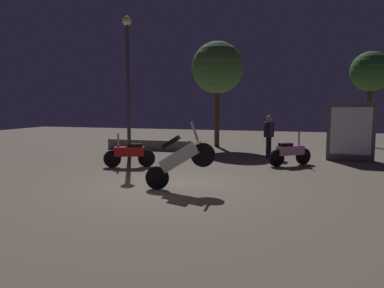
{
  "coord_description": "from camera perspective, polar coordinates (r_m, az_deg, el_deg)",
  "views": [
    {
      "loc": [
        3.01,
        -8.17,
        2.01
      ],
      "look_at": [
        0.35,
        0.68,
        1.0
      ],
      "focal_mm": 33.48,
      "sensor_mm": 36.0,
      "label": 1
    }
  ],
  "objects": [
    {
      "name": "ground_plane",
      "position": [
        8.94,
        -3.43,
        -6.77
      ],
      "size": [
        40.0,
        40.0,
        0.0
      ],
      "primitive_type": "plane",
      "color": "#756656"
    },
    {
      "name": "motorcycle_white_foreground",
      "position": [
        8.39,
        -2.0,
        -2.44
      ],
      "size": [
        1.66,
        0.41,
        1.63
      ],
      "rotation": [
        0.0,
        0.0,
        0.11
      ],
      "color": "black",
      "rests_on": "ground_plane"
    },
    {
      "name": "motorcycle_red_parked_left",
      "position": [
        11.78,
        -9.91,
        -1.53
      ],
      "size": [
        1.57,
        0.75,
        1.11
      ],
      "rotation": [
        0.0,
        0.0,
        3.55
      ],
      "color": "black",
      "rests_on": "ground_plane"
    },
    {
      "name": "motorcycle_pink_parked_right",
      "position": [
        12.33,
        15.36,
        -1.32
      ],
      "size": [
        1.33,
        1.15,
        1.11
      ],
      "rotation": [
        0.0,
        0.0,
        0.7
      ],
      "color": "black",
      "rests_on": "ground_plane"
    },
    {
      "name": "person_rider_beside",
      "position": [
        14.0,
        12.16,
        1.8
      ],
      "size": [
        0.38,
        0.63,
        1.62
      ],
      "rotation": [
        0.0,
        0.0,
        2.68
      ],
      "color": "black",
      "rests_on": "ground_plane"
    },
    {
      "name": "streetlamp_near",
      "position": [
        14.13,
        -10.19,
        11.62
      ],
      "size": [
        0.36,
        0.36,
        5.34
      ],
      "color": "#38383D",
      "rests_on": "ground_plane"
    },
    {
      "name": "tree_left_bg",
      "position": [
        19.49,
        26.58,
        10.15
      ],
      "size": [
        1.91,
        1.91,
        4.57
      ],
      "color": "#4C331E",
      "rests_on": "ground_plane"
    },
    {
      "name": "tree_center_bg",
      "position": [
        17.4,
        4.06,
        11.97
      ],
      "size": [
        2.46,
        2.46,
        5.01
      ],
      "color": "#4C331E",
      "rests_on": "ground_plane"
    },
    {
      "name": "kiosk_billboard",
      "position": [
        14.15,
        23.94,
        1.81
      ],
      "size": [
        1.64,
        0.68,
        2.1
      ],
      "rotation": [
        0.0,
        0.0,
        3.04
      ],
      "color": "#595960",
      "rests_on": "ground_plane"
    },
    {
      "name": "planter_wall_low",
      "position": [
        16.33,
        -6.93,
        -0.1
      ],
      "size": [
        3.85,
        0.5,
        0.45
      ],
      "color": "gray",
      "rests_on": "ground_plane"
    }
  ]
}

